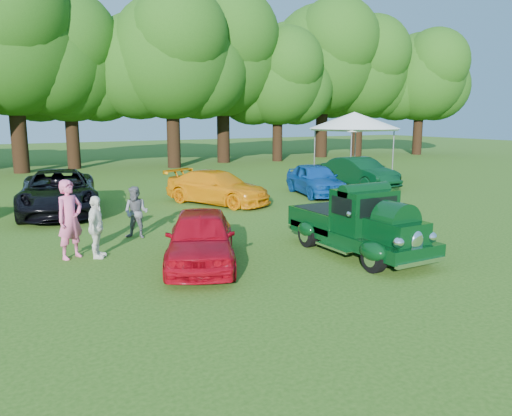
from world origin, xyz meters
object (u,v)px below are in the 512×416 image
back_car_black (58,192)px  spectator_grey (136,212)px  spectator_pink (70,219)px  spectator_white (96,227)px  back_car_green (359,172)px  canopy_tent (354,121)px  red_convertible (201,238)px  hero_pickup (358,226)px  back_car_blue (315,179)px  back_car_orange (218,187)px

back_car_black → spectator_grey: size_ratio=3.74×
spectator_pink → spectator_white: 0.66m
back_car_green → spectator_grey: spectator_grey is taller
spectator_grey → canopy_tent: 16.33m
back_car_black → canopy_tent: (15.67, 2.57, 2.42)m
back_car_black → spectator_pink: spectator_pink is taller
spectator_pink → spectator_grey: size_ratio=1.31×
spectator_white → canopy_tent: canopy_tent is taller
spectator_pink → red_convertible: bearing=-67.7°
back_car_black → red_convertible: bearing=-67.6°
hero_pickup → canopy_tent: size_ratio=0.84×
red_convertible → back_car_green: (11.97, 8.36, 0.06)m
spectator_pink → spectator_grey: bearing=3.5°
hero_pickup → spectator_pink: bearing=154.4°
canopy_tent → back_car_blue: bearing=-144.8°
spectator_white → canopy_tent: size_ratio=0.31×
red_convertible → spectator_pink: 3.33m
spectator_white → back_car_green: bearing=-35.8°
back_car_green → spectator_grey: (-12.56, -5.02, 0.03)m
spectator_pink → back_car_black: bearing=56.0°
back_car_green → spectator_grey: bearing=-158.2°
spectator_grey → back_car_orange: bearing=81.7°
hero_pickup → spectator_white: size_ratio=2.75×
hero_pickup → back_car_orange: bearing=90.3°
back_car_green → spectator_pink: bearing=-156.6°
spectator_grey → canopy_tent: bearing=67.0°
red_convertible → back_car_orange: size_ratio=0.86×
spectator_pink → hero_pickup: bearing=-54.4°
back_car_orange → back_car_green: size_ratio=1.03×
back_car_black → hero_pickup: bearing=-48.9°
back_car_orange → back_car_green: bearing=-20.5°
spectator_white → canopy_tent: bearing=-30.8°
hero_pickup → canopy_tent: (9.78, 11.92, 2.47)m
hero_pickup → back_car_blue: (4.67, 8.33, -0.03)m
back_car_black → spectator_grey: 5.20m
spectator_pink → back_car_green: bearing=-5.4°
back_car_blue → back_car_green: back_car_green is taller
back_car_blue → spectator_pink: 12.31m
red_convertible → canopy_tent: 17.67m
spectator_pink → spectator_white: bearing=-56.5°
back_car_green → back_car_black: bearing=-179.9°
back_car_orange → spectator_grey: bearing=-164.5°
hero_pickup → canopy_tent: 15.62m
back_car_blue → canopy_tent: bearing=49.2°
red_convertible → back_car_blue: back_car_blue is taller
back_car_black → spectator_white: same height
spectator_grey → spectator_white: spectator_white is taller
back_car_green → canopy_tent: size_ratio=0.86×
back_car_blue → back_car_green: (3.40, 1.05, 0.02)m
back_car_green → spectator_pink: 15.84m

